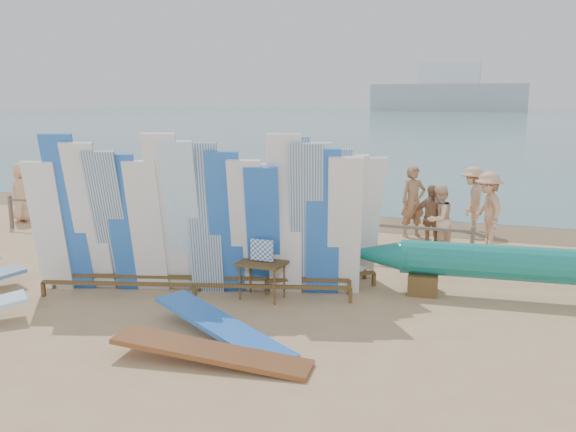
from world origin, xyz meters
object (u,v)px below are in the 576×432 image
at_px(beachgoer_5, 308,198).
at_px(side_surfboard_rack, 318,220).
at_px(beachgoer_1, 129,186).
at_px(stroller, 304,231).
at_px(beachgoer_2, 147,202).
at_px(beachgoer_extra_0, 488,210).
at_px(beachgoer_3, 240,195).
at_px(flat_board_d, 222,338).
at_px(beach_chair_left, 277,231).
at_px(flat_board_c, 212,363).
at_px(beachgoer_6, 318,213).
at_px(beachgoer_0, 23,192).
at_px(beachgoer_9, 472,200).
at_px(beachgoer_4, 264,195).
at_px(beach_chair_right, 233,232).
at_px(beachgoer_extra_1, 125,186).
at_px(vendor_table, 262,279).
at_px(beachgoer_7, 413,202).
at_px(beachgoer_8, 438,220).
at_px(beachgoer_11, 100,181).
at_px(main_surfboard_rack, 195,224).
at_px(outrigger_canoe, 535,267).
at_px(beachgoer_10, 431,218).

bearing_deg(beachgoer_5, side_surfboard_rack, 78.72).
bearing_deg(beachgoer_1, stroller, 140.19).
bearing_deg(beachgoer_2, beachgoer_extra_0, -126.26).
height_order(beachgoer_2, beachgoer_3, beachgoer_3).
relative_size(flat_board_d, beach_chair_left, 2.87).
relative_size(flat_board_d, beachgoer_2, 1.57).
bearing_deg(flat_board_c, beachgoer_extra_0, -27.07).
height_order(beach_chair_left, beachgoer_6, beachgoer_6).
relative_size(beach_chair_left, beachgoer_1, 0.50).
xyz_separation_m(flat_board_c, beachgoer_0, (-9.43, 6.76, 0.86)).
height_order(beachgoer_6, beachgoer_1, beachgoer_1).
relative_size(beachgoer_9, beachgoer_4, 1.02).
relative_size(beachgoer_4, beachgoer_3, 0.91).
bearing_deg(beachgoer_0, beach_chair_right, 176.37).
bearing_deg(beachgoer_extra_1, beachgoer_9, -83.19).
bearing_deg(vendor_table, beach_chair_right, 124.47).
bearing_deg(beachgoer_extra_0, beachgoer_7, -132.08).
bearing_deg(beach_chair_left, beachgoer_8, 2.96).
xyz_separation_m(side_surfboard_rack, beachgoer_11, (-9.63, 6.41, -0.49)).
height_order(beachgoer_3, beachgoer_extra_0, beachgoer_3).
relative_size(main_surfboard_rack, beachgoer_9, 3.30).
bearing_deg(beachgoer_8, main_surfboard_rack, -13.14).
distance_m(outrigger_canoe, stroller, 5.48).
distance_m(beachgoer_6, beachgoer_4, 2.57).
relative_size(flat_board_d, beach_chair_right, 3.15).
height_order(beachgoer_9, beachgoer_1, beachgoer_1).
distance_m(beachgoer_6, beachgoer_3, 2.66).
distance_m(stroller, beachgoer_10, 2.93).
relative_size(outrigger_canoe, beachgoer_3, 3.61).
height_order(vendor_table, beachgoer_1, beachgoer_1).
distance_m(flat_board_c, beachgoer_1, 10.83).
bearing_deg(flat_board_d, beachgoer_6, 29.66).
bearing_deg(beachgoer_6, beachgoer_2, -119.83).
distance_m(main_surfboard_rack, beachgoer_10, 5.88).
xyz_separation_m(side_surfboard_rack, beachgoer_0, (-9.75, 3.08, -0.41)).
bearing_deg(beachgoer_extra_1, beachgoer_extra_0, -91.78).
height_order(beachgoer_0, beachgoer_7, beachgoer_7).
bearing_deg(beachgoer_7, beachgoer_10, -101.66).
bearing_deg(beach_chair_left, beachgoer_7, 30.06).
bearing_deg(beachgoer_extra_1, flat_board_c, -136.63).
xyz_separation_m(beachgoer_4, beachgoer_5, (1.19, 0.27, -0.05)).
bearing_deg(beachgoer_0, side_surfboard_rack, 161.71).
relative_size(beach_chair_right, beachgoer_5, 0.53).
xyz_separation_m(beachgoer_extra_1, beachgoer_4, (4.76, -0.40, 0.03)).
bearing_deg(beachgoer_1, beachgoer_5, 161.85).
distance_m(main_surfboard_rack, beachgoer_4, 6.17).
distance_m(beach_chair_right, stroller, 1.81).
bearing_deg(beachgoer_2, flat_board_d, 174.54).
bearing_deg(beachgoer_4, side_surfboard_rack, -118.01).
distance_m(beachgoer_8, beachgoer_2, 7.30).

